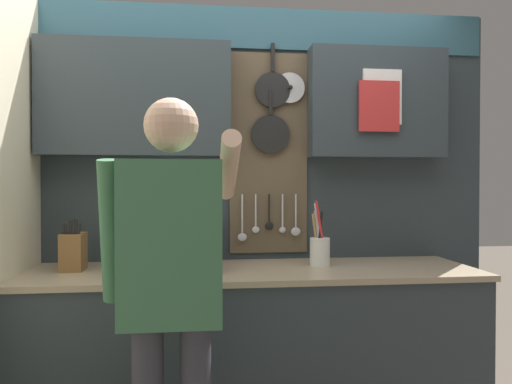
# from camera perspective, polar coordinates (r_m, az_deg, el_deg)

# --- Properties ---
(base_cabinet_counter) EXTENTS (2.37, 0.65, 0.91)m
(base_cabinet_counter) POSITION_cam_1_polar(r_m,az_deg,el_deg) (2.57, -0.32, -19.65)
(base_cabinet_counter) COLOR #2D383D
(base_cabinet_counter) RESTS_ON ground_plane
(back_wall_unit) EXTENTS (2.94, 0.23, 2.40)m
(back_wall_unit) POSITION_cam_1_polar(r_m,az_deg,el_deg) (2.70, -1.09, 3.71)
(back_wall_unit) COLOR #2D383D
(back_wall_unit) RESTS_ON ground_plane
(microwave) EXTENTS (0.48, 0.38, 0.28)m
(microwave) POSITION_cam_1_polar(r_m,az_deg,el_deg) (2.48, -10.39, -6.17)
(microwave) COLOR silver
(microwave) RESTS_ON base_cabinet_counter
(knife_block) EXTENTS (0.11, 0.15, 0.27)m
(knife_block) POSITION_cam_1_polar(r_m,az_deg,el_deg) (2.57, -21.88, -6.86)
(knife_block) COLOR brown
(knife_block) RESTS_ON base_cabinet_counter
(utensil_crock) EXTENTS (0.11, 0.11, 0.36)m
(utensil_crock) POSITION_cam_1_polar(r_m,az_deg,el_deg) (2.56, 7.96, -7.05)
(utensil_crock) COLOR white
(utensil_crock) RESTS_ON base_cabinet_counter
(person) EXTENTS (0.54, 0.63, 1.69)m
(person) POSITION_cam_1_polar(r_m,az_deg,el_deg) (1.81, -10.48, -10.30)
(person) COLOR #383842
(person) RESTS_ON ground_plane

